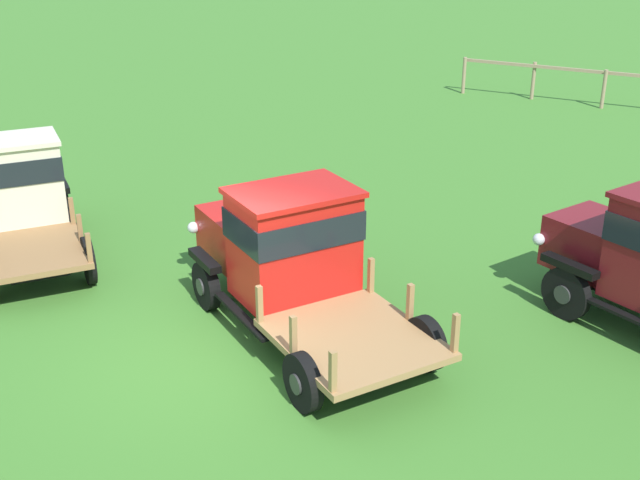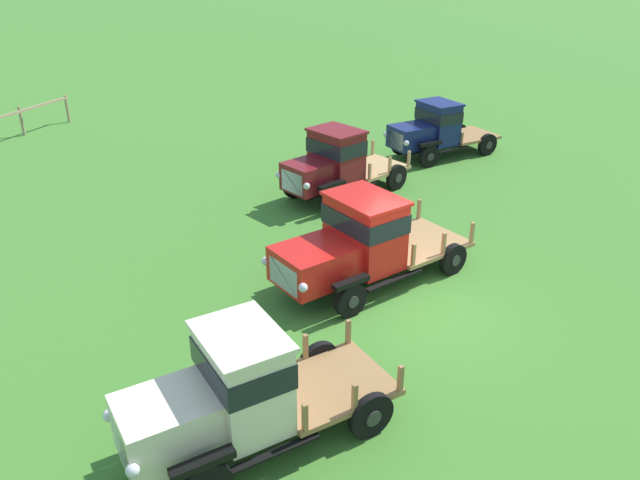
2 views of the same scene
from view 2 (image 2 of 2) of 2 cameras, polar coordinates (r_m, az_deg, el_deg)
ground_plane at (r=14.40m, az=8.41°, el=-5.96°), size 240.00×240.00×0.00m
vintage_truck_second_in_line at (r=10.07m, az=-7.95°, el=-13.75°), size 4.59×4.01×2.20m
vintage_truck_midrow_center at (r=14.55m, az=3.40°, el=-0.20°), size 5.35×4.25×2.23m
vintage_truck_far_side at (r=19.70m, az=1.27°, el=7.04°), size 4.79×3.46×2.22m
vintage_truck_back_of_row at (r=24.05m, az=10.39°, el=9.92°), size 4.51×4.02×2.09m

